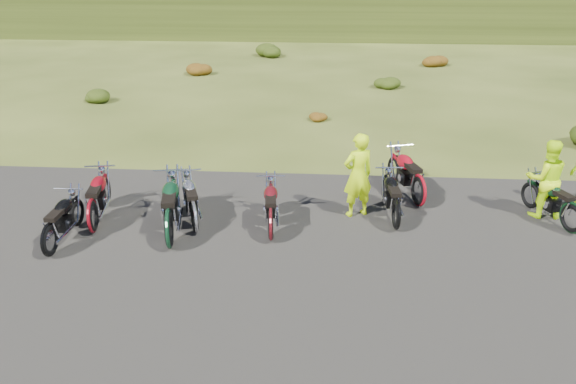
# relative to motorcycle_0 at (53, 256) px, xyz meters

# --- Properties ---
(ground) EXTENTS (300.00, 300.00, 0.00)m
(ground) POSITION_rel_motorcycle_0_xyz_m (5.26, 0.67, 0.00)
(ground) COLOR #343F15
(ground) RESTS_ON ground
(gravel_pad) EXTENTS (20.00, 12.00, 0.04)m
(gravel_pad) POSITION_rel_motorcycle_0_xyz_m (5.26, -1.33, 0.00)
(gravel_pad) COLOR black
(gravel_pad) RESTS_ON ground
(hill_slope) EXTENTS (300.00, 45.97, 9.37)m
(hill_slope) POSITION_rel_motorcycle_0_xyz_m (5.26, 50.67, 0.00)
(hill_slope) COLOR #2D3913
(hill_slope) RESTS_ON ground
(shrub_1) EXTENTS (1.03, 1.03, 0.61)m
(shrub_1) POSITION_rel_motorcycle_0_xyz_m (-3.84, 11.97, 0.31)
(shrub_1) COLOR #25390E
(shrub_1) RESTS_ON ground
(shrub_2) EXTENTS (1.30, 1.30, 0.77)m
(shrub_2) POSITION_rel_motorcycle_0_xyz_m (-0.94, 17.27, 0.38)
(shrub_2) COLOR #71320E
(shrub_2) RESTS_ON ground
(shrub_3) EXTENTS (1.56, 1.56, 0.92)m
(shrub_3) POSITION_rel_motorcycle_0_xyz_m (1.96, 22.57, 0.46)
(shrub_3) COLOR #25390E
(shrub_3) RESTS_ON ground
(shrub_4) EXTENTS (0.77, 0.77, 0.45)m
(shrub_4) POSITION_rel_motorcycle_0_xyz_m (4.86, 9.87, 0.23)
(shrub_4) COLOR #71320E
(shrub_4) RESTS_ON ground
(shrub_5) EXTENTS (1.03, 1.03, 0.61)m
(shrub_5) POSITION_rel_motorcycle_0_xyz_m (7.76, 15.17, 0.31)
(shrub_5) COLOR #25390E
(shrub_5) RESTS_ON ground
(shrub_6) EXTENTS (1.30, 1.30, 0.77)m
(shrub_6) POSITION_rel_motorcycle_0_xyz_m (10.66, 20.47, 0.38)
(shrub_6) COLOR #71320E
(shrub_6) RESTS_ON ground
(motorcycle_0) EXTENTS (0.63, 1.88, 0.99)m
(motorcycle_0) POSITION_rel_motorcycle_0_xyz_m (0.00, 0.00, 0.00)
(motorcycle_0) COLOR black
(motorcycle_0) RESTS_ON ground
(motorcycle_1) EXTENTS (1.03, 2.15, 1.08)m
(motorcycle_1) POSITION_rel_motorcycle_0_xyz_m (0.44, 1.02, 0.00)
(motorcycle_1) COLOR maroon
(motorcycle_1) RESTS_ON ground
(motorcycle_2) EXTENTS (1.17, 2.38, 1.19)m
(motorcycle_2) POSITION_rel_motorcycle_0_xyz_m (2.20, 0.49, 0.00)
(motorcycle_2) COLOR black
(motorcycle_2) RESTS_ON ground
(motorcycle_3) EXTENTS (1.26, 2.05, 1.02)m
(motorcycle_3) POSITION_rel_motorcycle_0_xyz_m (2.55, 1.16, 0.00)
(motorcycle_3) COLOR #B0AFB4
(motorcycle_3) RESTS_ON ground
(motorcycle_4) EXTENTS (0.82, 1.97, 1.00)m
(motorcycle_4) POSITION_rel_motorcycle_0_xyz_m (4.17, 0.94, 0.00)
(motorcycle_4) COLOR #530D13
(motorcycle_4) RESTS_ON ground
(motorcycle_5) EXTENTS (0.80, 1.98, 1.01)m
(motorcycle_5) POSITION_rel_motorcycle_0_xyz_m (6.76, 1.61, 0.00)
(motorcycle_5) COLOR black
(motorcycle_5) RESTS_ON ground
(motorcycle_6) EXTENTS (1.30, 2.24, 1.11)m
(motorcycle_6) POSITION_rel_motorcycle_0_xyz_m (7.39, 2.85, 0.00)
(motorcycle_6) COLOR maroon
(motorcycle_6) RESTS_ON ground
(motorcycle_7) EXTENTS (1.27, 2.01, 1.00)m
(motorcycle_7) POSITION_rel_motorcycle_0_xyz_m (10.37, 1.70, 0.00)
(motorcycle_7) COLOR black
(motorcycle_7) RESTS_ON ground
(person_middle) EXTENTS (0.82, 0.71, 1.90)m
(person_middle) POSITION_rel_motorcycle_0_xyz_m (5.95, 2.24, 0.95)
(person_middle) COLOR #C6F40C
(person_middle) RESTS_ON ground
(person_right_a) EXTENTS (0.87, 0.69, 1.76)m
(person_right_a) POSITION_rel_motorcycle_0_xyz_m (10.03, 2.50, 0.88)
(person_right_a) COLOR #C6F40C
(person_right_a) RESTS_ON ground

